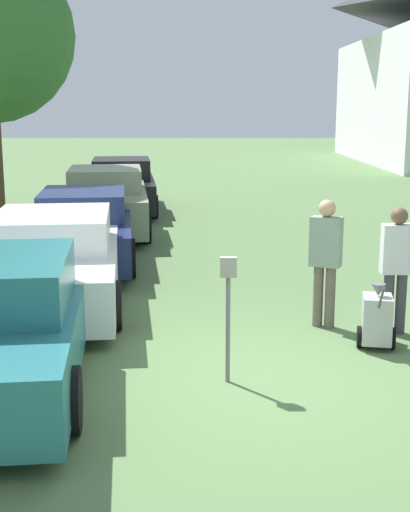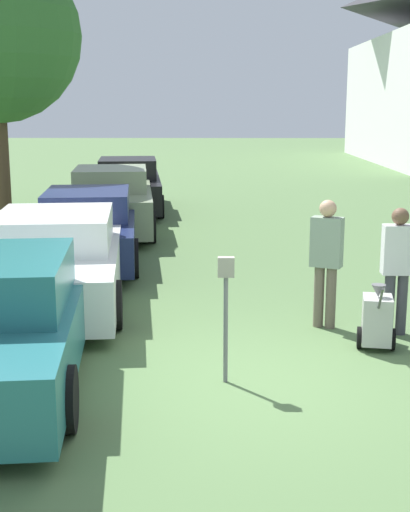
{
  "view_description": "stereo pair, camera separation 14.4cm",
  "coord_description": "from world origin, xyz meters",
  "px_view_note": "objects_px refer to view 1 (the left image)",
  "views": [
    {
      "loc": [
        -0.51,
        -7.5,
        3.04
      ],
      "look_at": [
        -0.45,
        1.62,
        1.1
      ],
      "focal_mm": 50.0,
      "sensor_mm": 36.0,
      "label": 1
    },
    {
      "loc": [
        -0.37,
        -7.5,
        3.04
      ],
      "look_at": [
        -0.45,
        1.62,
        1.1
      ],
      "focal_mm": 50.0,
      "sensor_mm": 36.0,
      "label": 2
    }
  ],
  "objects_px": {
    "parking_meter": "(228,296)",
    "person_supervisor": "(397,263)",
    "parked_car_navy": "(85,228)",
    "parked_car_black": "(122,187)",
    "parked_car_white": "(55,259)",
    "equipment_cart": "(377,319)",
    "person_worker": "(326,255)",
    "parked_car_sage": "(106,202)"
  },
  "relations": [
    {
      "from": "parked_car_sage",
      "to": "equipment_cart",
      "type": "distance_m",
      "value": 9.68
    },
    {
      "from": "parked_car_white",
      "to": "parked_car_black",
      "type": "height_order",
      "value": "parked_car_black"
    },
    {
      "from": "parked_car_white",
      "to": "parking_meter",
      "type": "distance_m",
      "value": 4.27
    },
    {
      "from": "parking_meter",
      "to": "person_supervisor",
      "type": "xyz_separation_m",
      "value": [
        2.31,
        1.72,
        -0.01
      ]
    },
    {
      "from": "equipment_cart",
      "to": "person_supervisor",
      "type": "bearing_deg",
      "value": 67.7
    },
    {
      "from": "person_worker",
      "to": "equipment_cart",
      "type": "xyz_separation_m",
      "value": [
        0.52,
        -0.91,
        -0.64
      ]
    },
    {
      "from": "parked_car_white",
      "to": "person_supervisor",
      "type": "relative_size",
      "value": 3.15
    },
    {
      "from": "parked_car_white",
      "to": "person_supervisor",
      "type": "height_order",
      "value": "person_supervisor"
    },
    {
      "from": "parked_car_white",
      "to": "person_worker",
      "type": "height_order",
      "value": "person_worker"
    },
    {
      "from": "parked_car_sage",
      "to": "person_supervisor",
      "type": "xyz_separation_m",
      "value": [
        4.9,
        -7.94,
        0.24
      ]
    },
    {
      "from": "parking_meter",
      "to": "person_supervisor",
      "type": "distance_m",
      "value": 2.88
    },
    {
      "from": "person_worker",
      "to": "parked_car_sage",
      "type": "bearing_deg",
      "value": -38.15
    },
    {
      "from": "parked_car_black",
      "to": "person_worker",
      "type": "bearing_deg",
      "value": -76.15
    },
    {
      "from": "person_worker",
      "to": "equipment_cart",
      "type": "height_order",
      "value": "person_worker"
    },
    {
      "from": "person_supervisor",
      "to": "equipment_cart",
      "type": "relative_size",
      "value": 1.72
    },
    {
      "from": "parked_car_navy",
      "to": "parking_meter",
      "type": "height_order",
      "value": "parking_meter"
    },
    {
      "from": "parked_car_white",
      "to": "parked_car_sage",
      "type": "xyz_separation_m",
      "value": [
        -0.0,
        6.28,
        0.07
      ]
    },
    {
      "from": "parked_car_navy",
      "to": "equipment_cart",
      "type": "xyz_separation_m",
      "value": [
        4.52,
        -5.24,
        -0.28
      ]
    },
    {
      "from": "person_worker",
      "to": "person_supervisor",
      "type": "distance_m",
      "value": 0.95
    },
    {
      "from": "equipment_cart",
      "to": "parked_car_black",
      "type": "bearing_deg",
      "value": 120.41
    },
    {
      "from": "parked_car_black",
      "to": "parking_meter",
      "type": "bearing_deg",
      "value": -84.78
    },
    {
      "from": "parked_car_sage",
      "to": "person_worker",
      "type": "distance_m",
      "value": 8.63
    },
    {
      "from": "parked_car_white",
      "to": "parked_car_navy",
      "type": "distance_m",
      "value": 2.97
    },
    {
      "from": "parked_car_navy",
      "to": "parking_meter",
      "type": "distance_m",
      "value": 6.86
    },
    {
      "from": "parked_car_black",
      "to": "parking_meter",
      "type": "height_order",
      "value": "parked_car_black"
    },
    {
      "from": "parked_car_black",
      "to": "person_supervisor",
      "type": "relative_size",
      "value": 2.99
    },
    {
      "from": "equipment_cart",
      "to": "parked_car_navy",
      "type": "bearing_deg",
      "value": 140.64
    },
    {
      "from": "parked_car_navy",
      "to": "parked_car_sage",
      "type": "height_order",
      "value": "parked_car_sage"
    },
    {
      "from": "parked_car_black",
      "to": "parked_car_navy",
      "type": "bearing_deg",
      "value": -95.91
    },
    {
      "from": "parked_car_white",
      "to": "person_worker",
      "type": "distance_m",
      "value": 4.24
    },
    {
      "from": "parking_meter",
      "to": "equipment_cart",
      "type": "distance_m",
      "value": 2.31
    },
    {
      "from": "parking_meter",
      "to": "equipment_cart",
      "type": "height_order",
      "value": "parking_meter"
    },
    {
      "from": "person_worker",
      "to": "equipment_cart",
      "type": "relative_size",
      "value": 1.78
    },
    {
      "from": "parked_car_white",
      "to": "parking_meter",
      "type": "bearing_deg",
      "value": -58.47
    },
    {
      "from": "parked_car_white",
      "to": "parking_meter",
      "type": "xyz_separation_m",
      "value": [
        2.59,
        -3.38,
        0.32
      ]
    },
    {
      "from": "person_worker",
      "to": "parked_car_navy",
      "type": "bearing_deg",
      "value": -23.02
    },
    {
      "from": "parked_car_sage",
      "to": "person_worker",
      "type": "height_order",
      "value": "person_worker"
    },
    {
      "from": "parked_car_sage",
      "to": "parked_car_black",
      "type": "bearing_deg",
      "value": 84.09
    },
    {
      "from": "parked_car_sage",
      "to": "parked_car_black",
      "type": "distance_m",
      "value": 3.5
    },
    {
      "from": "parking_meter",
      "to": "person_supervisor",
      "type": "height_order",
      "value": "person_supervisor"
    },
    {
      "from": "parked_car_white",
      "to": "parked_car_sage",
      "type": "relative_size",
      "value": 1.02
    },
    {
      "from": "parked_car_sage",
      "to": "person_supervisor",
      "type": "height_order",
      "value": "person_supervisor"
    }
  ]
}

